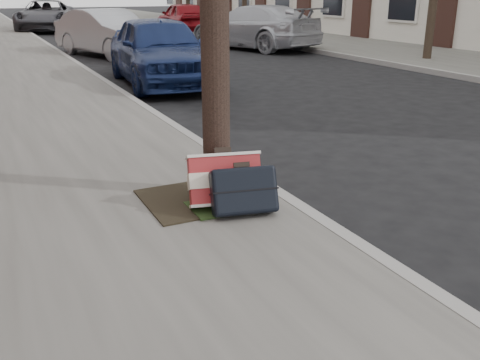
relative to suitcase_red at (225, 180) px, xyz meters
name	(u,v)px	position (x,y,z in m)	size (l,w,h in m)	color
ground	(471,222)	(1.82, -0.96, -0.35)	(120.00, 120.00, 0.00)	black
far_sidewalk	(302,39)	(9.62, 14.04, -0.29)	(4.00, 70.00, 0.12)	slate
dirt_patch	(195,199)	(-0.18, 0.24, -0.22)	(0.85, 0.85, 0.01)	black
suitcase_red	(225,180)	(0.00, 0.00, 0.00)	(0.59, 0.16, 0.43)	maroon
suitcase_navy	(244,190)	(0.06, -0.23, -0.02)	(0.53, 0.17, 0.38)	black
car_near_front	(160,50)	(1.65, 6.76, 0.34)	(1.62, 4.03, 1.37)	navy
car_near_mid	(108,33)	(1.85, 12.11, 0.31)	(1.39, 3.97, 1.31)	#A2A4AA
car_near_back	(46,16)	(1.55, 23.19, 0.34)	(2.30, 4.98, 1.38)	#3A3A3F
car_far_front	(253,27)	(6.52, 12.08, 0.34)	(1.93, 4.75, 1.38)	#B3B5BC
car_far_back	(183,18)	(6.74, 19.18, 0.33)	(1.59, 3.95, 1.35)	maroon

